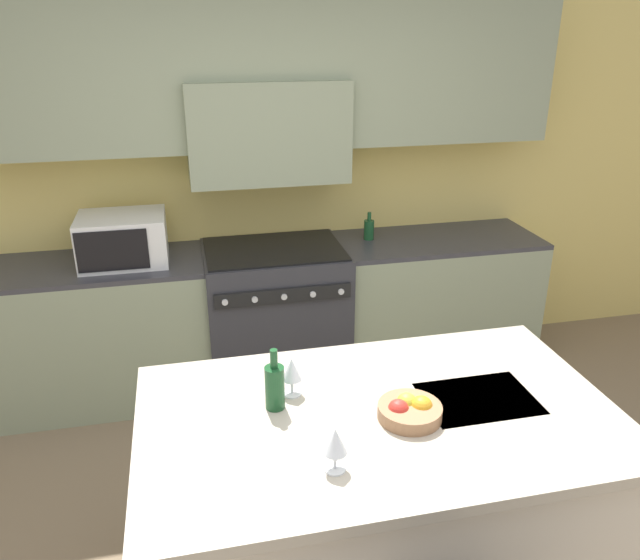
% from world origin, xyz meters
% --- Properties ---
extents(back_cabinetry, '(10.00, 0.46, 2.70)m').
position_xyz_m(back_cabinetry, '(0.00, 2.19, 1.60)').
color(back_cabinetry, '#DBC166').
rests_on(back_cabinetry, ground_plane).
extents(back_counter, '(3.58, 0.62, 0.92)m').
position_xyz_m(back_counter, '(-0.00, 1.94, 0.46)').
color(back_counter, gray).
rests_on(back_counter, ground_plane).
extents(range_stove, '(0.89, 0.70, 0.95)m').
position_xyz_m(range_stove, '(0.00, 1.92, 0.47)').
color(range_stove, '#2D2D33').
rests_on(range_stove, ground_plane).
extents(microwave, '(0.51, 0.41, 0.29)m').
position_xyz_m(microwave, '(-0.90, 1.94, 1.07)').
color(microwave, silver).
rests_on(microwave, back_counter).
extents(kitchen_island, '(1.82, 1.08, 0.89)m').
position_xyz_m(kitchen_island, '(0.13, 0.15, 0.45)').
color(kitchen_island, beige).
rests_on(kitchen_island, ground_plane).
extents(wine_bottle, '(0.08, 0.08, 0.25)m').
position_xyz_m(wine_bottle, '(-0.25, 0.27, 0.99)').
color(wine_bottle, '#194723').
rests_on(wine_bottle, kitchen_island).
extents(wine_glass_near, '(0.08, 0.08, 0.16)m').
position_xyz_m(wine_glass_near, '(-0.11, -0.13, 1.00)').
color(wine_glass_near, white).
rests_on(wine_glass_near, kitchen_island).
extents(wine_glass_far, '(0.08, 0.08, 0.16)m').
position_xyz_m(wine_glass_far, '(-0.17, 0.34, 1.00)').
color(wine_glass_far, white).
rests_on(wine_glass_far, kitchen_island).
extents(fruit_bowl, '(0.24, 0.24, 0.08)m').
position_xyz_m(fruit_bowl, '(0.23, 0.09, 0.92)').
color(fruit_bowl, '#996B47').
rests_on(fruit_bowl, kitchen_island).
extents(oil_bottle_on_counter, '(0.07, 0.07, 0.18)m').
position_xyz_m(oil_bottle_on_counter, '(0.65, 2.02, 0.99)').
color(oil_bottle_on_counter, '#194723').
rests_on(oil_bottle_on_counter, back_counter).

